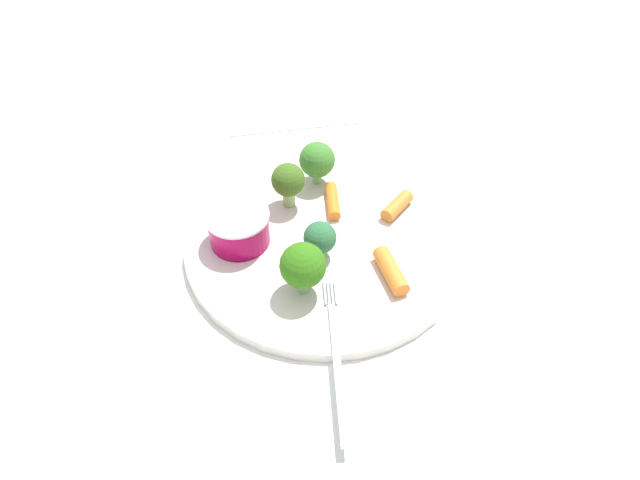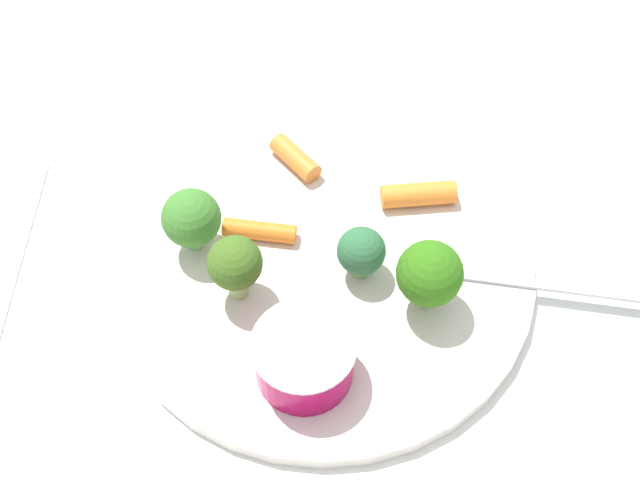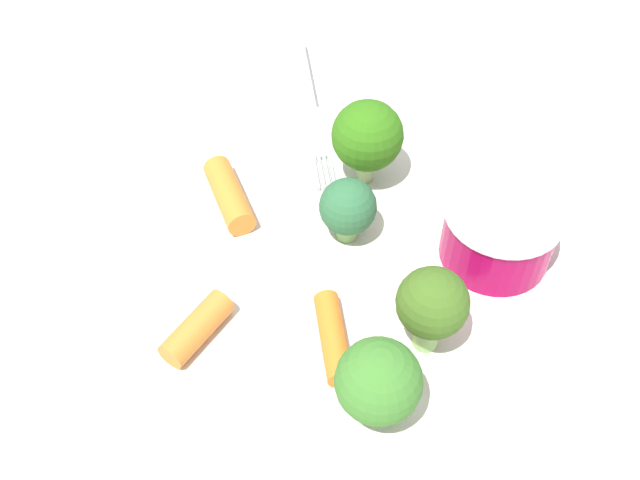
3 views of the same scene
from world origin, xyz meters
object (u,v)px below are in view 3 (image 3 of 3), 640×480
at_px(broccoli_floret_2, 345,208).
at_px(carrot_stick_2, 332,337).
at_px(broccoli_floret_3, 378,382).
at_px(broccoli_floret_0, 432,305).
at_px(fork, 312,108).
at_px(broccoli_floret_1, 367,136).
at_px(carrot_stick_0, 197,328).
at_px(carrot_stick_1, 229,195).
at_px(sauce_cup, 499,233).
at_px(plate, 342,278).

height_order(broccoli_floret_2, carrot_stick_2, broccoli_floret_2).
distance_m(broccoli_floret_2, broccoli_floret_3, 0.12).
distance_m(broccoli_floret_0, fork, 0.20).
xyz_separation_m(broccoli_floret_2, fork, (0.03, -0.11, -0.02)).
xyz_separation_m(broccoli_floret_1, fork, (0.04, -0.06, -0.03)).
xyz_separation_m(broccoli_floret_2, carrot_stick_0, (0.07, 0.08, -0.02)).
height_order(carrot_stick_0, carrot_stick_2, carrot_stick_0).
bearing_deg(broccoli_floret_2, fork, -73.43).
height_order(broccoli_floret_0, carrot_stick_1, broccoli_floret_0).
xyz_separation_m(broccoli_floret_0, broccoli_floret_3, (0.02, 0.04, -0.00)).
distance_m(sauce_cup, broccoli_floret_1, 0.10).
xyz_separation_m(broccoli_floret_1, carrot_stick_1, (0.08, 0.03, -0.03)).
bearing_deg(carrot_stick_2, broccoli_floret_0, -171.74).
bearing_deg(fork, carrot_stick_2, 100.44).
relative_size(broccoli_floret_2, broccoli_floret_3, 0.79).
bearing_deg(plate, fork, -75.84).
bearing_deg(broccoli_floret_1, broccoli_floret_3, 96.26).
distance_m(broccoli_floret_1, carrot_stick_2, 0.13).
bearing_deg(broccoli_floret_3, broccoli_floret_0, -117.55).
bearing_deg(carrot_stick_2, broccoli_floret_2, -89.05).
bearing_deg(broccoli_floret_3, sauce_cup, -118.98).
height_order(broccoli_floret_0, broccoli_floret_2, broccoli_floret_0).
relative_size(broccoli_floret_0, carrot_stick_0, 1.24).
xyz_separation_m(broccoli_floret_2, broccoli_floret_3, (-0.03, 0.11, 0.01)).
bearing_deg(carrot_stick_2, plate, -90.66).
xyz_separation_m(broccoli_floret_3, fork, (0.06, -0.23, -0.03)).
bearing_deg(broccoli_floret_3, broccoli_floret_2, -76.94).
bearing_deg(carrot_stick_2, carrot_stick_0, 3.07).
relative_size(sauce_cup, carrot_stick_2, 1.27).
height_order(carrot_stick_1, carrot_stick_2, carrot_stick_1).
bearing_deg(carrot_stick_1, carrot_stick_0, 91.61).
bearing_deg(broccoli_floret_3, carrot_stick_2, -56.15).
height_order(broccoli_floret_1, carrot_stick_0, broccoli_floret_1).
relative_size(sauce_cup, fork, 0.40).
xyz_separation_m(broccoli_floret_0, carrot_stick_1, (0.12, -0.09, -0.02)).
bearing_deg(plate, broccoli_floret_3, 105.89).
bearing_deg(broccoli_floret_1, sauce_cup, 145.79).
xyz_separation_m(broccoli_floret_0, carrot_stick_0, (0.12, 0.01, -0.03)).
height_order(broccoli_floret_2, carrot_stick_1, broccoli_floret_2).
distance_m(sauce_cup, broccoli_floret_2, 0.09).
height_order(broccoli_floret_1, fork, broccoli_floret_1).
xyz_separation_m(plate, broccoli_floret_0, (-0.05, 0.04, 0.04)).
relative_size(plate, broccoli_floret_1, 5.11).
relative_size(plate, carrot_stick_2, 5.71).
xyz_separation_m(plate, carrot_stick_1, (0.07, -0.04, 0.01)).
bearing_deg(broccoli_floret_1, carrot_stick_0, 59.05).
bearing_deg(sauce_cup, broccoli_floret_3, 61.02).
distance_m(broccoli_floret_1, broccoli_floret_3, 0.16).
bearing_deg(plate, broccoli_floret_1, -95.01).
distance_m(carrot_stick_0, carrot_stick_1, 0.10).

